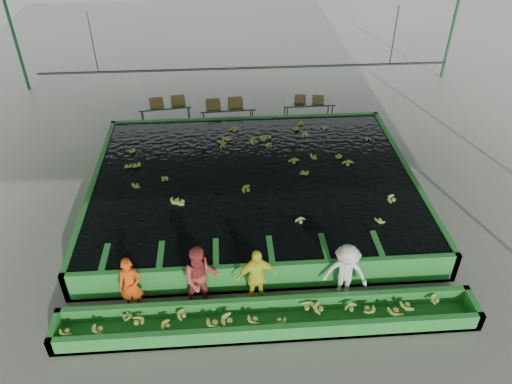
{
  "coord_description": "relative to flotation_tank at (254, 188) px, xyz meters",
  "views": [
    {
      "loc": [
        -0.86,
        -11.31,
        9.57
      ],
      "look_at": [
        0.0,
        0.5,
        1.0
      ],
      "focal_mm": 35.0,
      "sensor_mm": 36.0,
      "label": 1
    }
  ],
  "objects": [
    {
      "name": "ground",
      "position": [
        0.0,
        -1.5,
        -0.45
      ],
      "size": [
        80.0,
        80.0,
        0.0
      ],
      "primitive_type": "plane",
      "color": "gray",
      "rests_on": "ground"
    },
    {
      "name": "shed_roof",
      "position": [
        0.0,
        -1.5,
        4.55
      ],
      "size": [
        20.0,
        22.0,
        0.04
      ],
      "primitive_type": "cube",
      "color": "gray",
      "rests_on": "shed_posts"
    },
    {
      "name": "shed_posts",
      "position": [
        0.0,
        -1.5,
        2.05
      ],
      "size": [
        20.0,
        22.0,
        5.0
      ],
      "primitive_type": null,
      "color": "#1E6033",
      "rests_on": "ground"
    },
    {
      "name": "flotation_tank",
      "position": [
        0.0,
        0.0,
        0.0
      ],
      "size": [
        10.0,
        8.0,
        0.9
      ],
      "primitive_type": null,
      "color": "#288830",
      "rests_on": "ground"
    },
    {
      "name": "tank_water",
      "position": [
        0.0,
        -0.0,
        0.4
      ],
      "size": [
        9.7,
        7.7,
        0.0
      ],
      "primitive_type": "cube",
      "color": "black",
      "rests_on": "flotation_tank"
    },
    {
      "name": "sorting_trough",
      "position": [
        0.0,
        -5.1,
        -0.2
      ],
      "size": [
        10.0,
        1.0,
        0.5
      ],
      "primitive_type": null,
      "color": "#288830",
      "rests_on": "ground"
    },
    {
      "name": "cableway_rail",
      "position": [
        0.0,
        3.5,
        2.55
      ],
      "size": [
        0.08,
        0.08,
        14.0
      ],
      "primitive_type": "cylinder",
      "color": "#59605B",
      "rests_on": "shed_roof"
    },
    {
      "name": "rail_hanger_left",
      "position": [
        -5.0,
        3.5,
        3.55
      ],
      "size": [
        0.04,
        0.04,
        2.0
      ],
      "primitive_type": "cylinder",
      "color": "#59605B",
      "rests_on": "shed_roof"
    },
    {
      "name": "rail_hanger_right",
      "position": [
        5.0,
        3.5,
        3.55
      ],
      "size": [
        0.04,
        0.04,
        2.0
      ],
      "primitive_type": "cylinder",
      "color": "#59605B",
      "rests_on": "shed_roof"
    },
    {
      "name": "worker_a",
      "position": [
        -3.24,
        -4.3,
        0.34
      ],
      "size": [
        0.59,
        0.39,
        1.59
      ],
      "primitive_type": "imported",
      "rotation": [
        0.0,
        0.0,
        0.02
      ],
      "color": "#F44D0F",
      "rests_on": "ground"
    },
    {
      "name": "worker_b",
      "position": [
        -1.56,
        -4.3,
        0.47
      ],
      "size": [
        1.0,
        0.84,
        1.84
      ],
      "primitive_type": "imported",
      "rotation": [
        0.0,
        0.0,
        0.17
      ],
      "color": "#AF3B34",
      "rests_on": "ground"
    },
    {
      "name": "worker_c",
      "position": [
        -0.24,
        -4.3,
        0.39
      ],
      "size": [
        1.05,
        0.58,
        1.69
      ],
      "primitive_type": "imported",
      "rotation": [
        0.0,
        0.0,
        0.18
      ],
      "color": "#FAF932",
      "rests_on": "ground"
    },
    {
      "name": "worker_d",
      "position": [
        1.95,
        -4.3,
        0.39
      ],
      "size": [
        1.2,
        0.87,
        1.67
      ],
      "primitive_type": "imported",
      "rotation": [
        0.0,
        0.0,
        -0.25
      ],
      "color": "white",
      "rests_on": "ground"
    },
    {
      "name": "packing_table_left",
      "position": [
        -3.14,
        5.23,
        0.01
      ],
      "size": [
        2.09,
        1.03,
        0.91
      ],
      "primitive_type": null,
      "rotation": [
        0.0,
        0.0,
        0.11
      ],
      "color": "#59605B",
      "rests_on": "ground"
    },
    {
      "name": "packing_table_mid",
      "position": [
        -0.69,
        4.83,
        0.03
      ],
      "size": [
        2.14,
        0.94,
        0.96
      ],
      "primitive_type": null,
      "rotation": [
        0.0,
        0.0,
        0.04
      ],
      "color": "#59605B",
      "rests_on": "ground"
    },
    {
      "name": "packing_table_right",
      "position": [
        2.54,
        5.09,
        0.0
      ],
      "size": [
        2.0,
        0.82,
        0.91
      ],
      "primitive_type": null,
      "rotation": [
        0.0,
        0.0,
        0.01
      ],
      "color": "#59605B",
      "rests_on": "ground"
    },
    {
      "name": "box_stack_left",
      "position": [
        -3.02,
        5.16,
        0.47
      ],
      "size": [
        1.41,
        0.62,
        0.29
      ],
      "primitive_type": null,
      "rotation": [
        0.0,
        0.0,
        0.18
      ],
      "color": "brown",
      "rests_on": "packing_table_left"
    },
    {
      "name": "box_stack_mid",
      "position": [
        -0.81,
        4.75,
        0.51
      ],
      "size": [
        1.44,
        0.54,
        0.3
      ],
      "primitive_type": null,
      "rotation": [
        0.0,
        0.0,
        0.11
      ],
      "color": "brown",
      "rests_on": "packing_table_mid"
    },
    {
      "name": "box_stack_right",
      "position": [
        2.54,
        5.03,
        0.46
      ],
      "size": [
        1.18,
        0.49,
        0.25
      ],
      "primitive_type": null,
      "rotation": [
        0.0,
        0.0,
        -0.15
      ],
      "color": "brown",
      "rests_on": "packing_table_right"
    },
    {
      "name": "floating_bananas",
      "position": [
        0.0,
        0.8,
        0.4
      ],
      "size": [
        9.15,
        6.24,
        0.12
      ],
      "primitive_type": null,
      "color": "#A0B641",
      "rests_on": "tank_water"
    },
    {
      "name": "trough_bananas",
      "position": [
        0.0,
        -5.1,
        -0.05
      ],
      "size": [
        9.66,
        0.64,
        0.13
      ],
      "primitive_type": null,
      "color": "#A0B641",
      "rests_on": "sorting_trough"
    }
  ]
}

